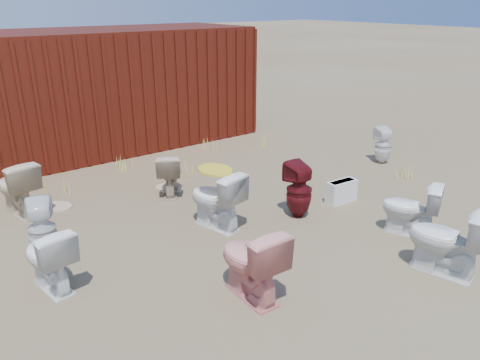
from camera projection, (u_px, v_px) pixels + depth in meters
ground at (266, 230)px, 6.42m from camera, size 100.00×100.00×0.00m
shipping_container at (108, 88)px, 9.85m from camera, size 6.00×2.40×2.40m
toilet_front_a at (48, 258)px, 5.00m from camera, size 0.51×0.78×0.75m
toilet_front_pink at (251, 261)px, 4.85m from camera, size 0.50×0.84×0.84m
toilet_front_c at (410, 209)px, 6.19m from camera, size 0.68×0.83×0.74m
toilet_front_maroon at (299, 190)px, 6.68m from camera, size 0.40×0.40×0.82m
toilet_front_e at (446, 240)px, 5.27m from camera, size 0.67×0.92×0.85m
toilet_back_a at (42, 229)px, 5.64m from camera, size 0.41×0.41×0.74m
toilet_back_beige_left at (17, 188)px, 6.75m from camera, size 0.60×0.88×0.83m
toilet_back_beige_right at (170, 173)px, 7.49m from camera, size 0.70×0.79×0.70m
toilet_back_yellowlid at (216, 199)px, 6.36m from camera, size 0.63×0.90×0.83m
toilet_back_e at (383, 145)px, 8.93m from camera, size 0.43×0.43×0.71m
yellow_lid at (215, 170)px, 6.20m from camera, size 0.42×0.53×0.02m
loose_tank at (341, 192)px, 7.24m from camera, size 0.51×0.24×0.35m
loose_lid_near at (169, 188)px, 7.80m from camera, size 0.53×0.60×0.02m
loose_lid_far at (58, 207)px, 7.11m from camera, size 0.54×0.58×0.02m
weed_clump_a at (56, 188)px, 7.44m from camera, size 0.36×0.36×0.31m
weed_clump_b at (189, 169)px, 8.28m from camera, size 0.32×0.32×0.29m
weed_clump_c at (263, 140)px, 9.92m from camera, size 0.36×0.36×0.35m
weed_clump_d at (126, 162)px, 8.71m from camera, size 0.30×0.30×0.24m
weed_clump_e at (208, 143)px, 9.73m from camera, size 0.34×0.34×0.31m
weed_clump_f at (405, 171)px, 8.23m from camera, size 0.28×0.28×0.26m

